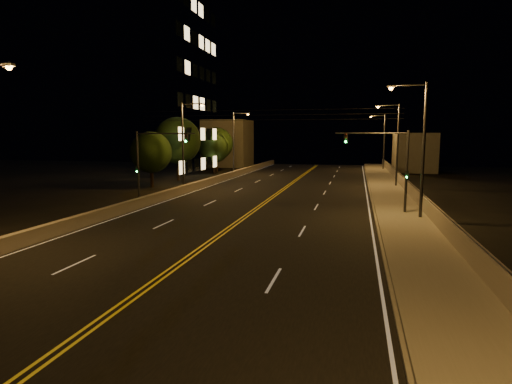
% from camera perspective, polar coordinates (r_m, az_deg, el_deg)
% --- Properties ---
extents(road, '(18.00, 120.00, 0.02)m').
position_cam_1_polar(road, '(27.27, -3.13, -4.53)').
color(road, black).
rests_on(road, ground).
extents(sidewalk, '(3.60, 120.00, 0.30)m').
position_cam_1_polar(sidewalk, '(26.37, 20.10, -5.09)').
color(sidewalk, gray).
rests_on(sidewalk, ground).
extents(curb, '(0.14, 120.00, 0.15)m').
position_cam_1_polar(curb, '(26.22, 16.01, -5.16)').
color(curb, gray).
rests_on(curb, ground).
extents(parapet_wall, '(0.30, 120.00, 1.00)m').
position_cam_1_polar(parapet_wall, '(26.49, 23.71, -3.78)').
color(parapet_wall, gray).
rests_on(parapet_wall, sidewalk).
extents(jersey_barrier, '(0.45, 120.00, 0.82)m').
position_cam_1_polar(jersey_barrier, '(30.97, -19.49, -2.75)').
color(jersey_barrier, gray).
rests_on(jersey_barrier, ground).
extents(distant_building_right, '(6.00, 10.00, 6.13)m').
position_cam_1_polar(distant_building_right, '(73.96, 20.30, 5.00)').
color(distant_building_right, slate).
rests_on(distant_building_right, ground).
extents(distant_building_left, '(8.00, 8.00, 8.57)m').
position_cam_1_polar(distant_building_left, '(80.44, -3.77, 6.49)').
color(distant_building_left, slate).
rests_on(distant_building_left, ground).
extents(parapet_rail, '(0.06, 120.00, 0.06)m').
position_cam_1_polar(parapet_rail, '(26.40, 23.77, -2.65)').
color(parapet_rail, black).
rests_on(parapet_rail, parapet_wall).
extents(lane_markings, '(17.32, 116.00, 0.00)m').
position_cam_1_polar(lane_markings, '(27.20, -3.18, -4.54)').
color(lane_markings, silver).
rests_on(lane_markings, road).
extents(streetlight_1, '(2.55, 0.28, 9.11)m').
position_cam_1_polar(streetlight_1, '(30.12, 20.96, 6.20)').
color(streetlight_1, '#2D2D33').
rests_on(streetlight_1, ground).
extents(streetlight_2, '(2.55, 0.28, 9.11)m').
position_cam_1_polar(streetlight_2, '(48.83, 18.06, 6.64)').
color(streetlight_2, '#2D2D33').
rests_on(streetlight_2, ground).
extents(streetlight_3, '(2.55, 0.28, 9.11)m').
position_cam_1_polar(streetlight_3, '(73.27, 16.51, 6.86)').
color(streetlight_3, '#2D2D33').
rests_on(streetlight_3, ground).
extents(streetlight_5, '(2.55, 0.28, 9.11)m').
position_cam_1_polar(streetlight_5, '(45.42, -9.42, 6.86)').
color(streetlight_5, '#2D2D33').
rests_on(streetlight_5, ground).
extents(streetlight_6, '(2.55, 0.28, 9.11)m').
position_cam_1_polar(streetlight_6, '(63.33, -2.76, 7.11)').
color(streetlight_6, '#2D2D33').
rests_on(streetlight_6, ground).
extents(traffic_signal_right, '(5.11, 0.31, 6.07)m').
position_cam_1_polar(traffic_signal_right, '(31.77, 17.69, 3.82)').
color(traffic_signal_right, '#2D2D33').
rests_on(traffic_signal_right, ground).
extents(traffic_signal_left, '(5.11, 0.31, 6.07)m').
position_cam_1_polar(traffic_signal_left, '(35.66, -14.09, 4.31)').
color(traffic_signal_left, '#2D2D33').
rests_on(traffic_signal_left, ground).
extents(overhead_wires, '(22.00, 0.03, 0.83)m').
position_cam_1_polar(overhead_wires, '(35.93, 1.13, 10.23)').
color(overhead_wires, black).
extents(building_tower, '(24.00, 15.00, 32.61)m').
position_cam_1_polar(building_tower, '(62.48, -18.50, 16.38)').
color(building_tower, slate).
rests_on(building_tower, ground).
extents(tree_0, '(4.55, 4.55, 6.17)m').
position_cam_1_polar(tree_0, '(48.65, -13.81, 5.16)').
color(tree_0, black).
rests_on(tree_0, ground).
extents(tree_1, '(5.96, 5.96, 8.08)m').
position_cam_1_polar(tree_1, '(55.78, -10.43, 6.76)').
color(tree_1, black).
rests_on(tree_1, ground).
extents(tree_2, '(4.58, 4.58, 6.21)m').
position_cam_1_polar(tree_2, '(64.81, -5.63, 5.89)').
color(tree_2, black).
rests_on(tree_2, ground).
extents(tree_3, '(5.19, 5.19, 7.03)m').
position_cam_1_polar(tree_3, '(68.30, -5.28, 6.41)').
color(tree_3, black).
rests_on(tree_3, ground).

